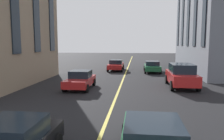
{
  "coord_description": "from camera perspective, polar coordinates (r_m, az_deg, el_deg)",
  "views": [
    {
      "loc": [
        -0.06,
        -1.36,
        3.53
      ],
      "look_at": [
        12.96,
        0.13,
        1.94
      ],
      "focal_mm": 35.7,
      "sensor_mm": 36.0,
      "label": 1
    }
  ],
  "objects": [
    {
      "name": "lane_centre_line",
      "position": [
        20.41,
        2.6,
        -3.05
      ],
      "size": [
        80.0,
        0.16,
        0.01
      ],
      "color": "#D8C64C",
      "rests_on": "ground_plane"
    },
    {
      "name": "car_green_far",
      "position": [
        27.48,
        10.25,
        0.89
      ],
      "size": [
        4.4,
        1.95,
        1.37
      ],
      "color": "#1E6038",
      "rests_on": "ground_plane"
    },
    {
      "name": "car_red_near",
      "position": [
        17.54,
        -8.15,
        -2.45
      ],
      "size": [
        3.9,
        1.89,
        1.4
      ],
      "color": "#B21E1E",
      "rests_on": "ground_plane"
    },
    {
      "name": "car_red_oncoming",
      "position": [
        28.86,
        1.0,
        1.29
      ],
      "size": [
        4.4,
        1.95,
        1.37
      ],
      "color": "#B21E1E",
      "rests_on": "ground_plane"
    },
    {
      "name": "car_red_parked_a",
      "position": [
        18.72,
        17.35,
        -1.28
      ],
      "size": [
        4.7,
        2.14,
        1.88
      ],
      "color": "#B21E1E",
      "rests_on": "ground_plane"
    }
  ]
}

